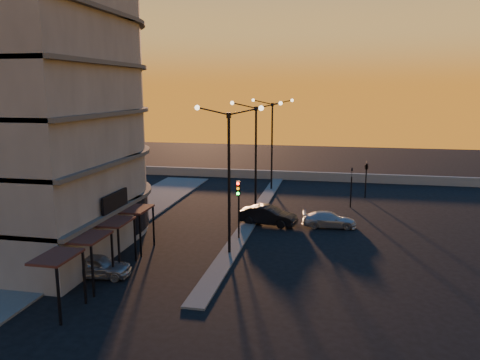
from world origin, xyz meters
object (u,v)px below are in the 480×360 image
streetlamp_mid (256,149)px  traffic_light_main (238,200)px  car_hatchback (97,266)px  car_sedan (268,215)px  car_wagon (329,220)px

streetlamp_mid → traffic_light_main: size_ratio=2.24×
traffic_light_main → car_hatchback: (-6.50, -8.04, -2.24)m
traffic_light_main → car_sedan: traffic_light_main is taller
traffic_light_main → car_wagon: traffic_light_main is taller
streetlamp_mid → car_sedan: (1.50, -2.90, -4.85)m
car_hatchback → car_sedan: 14.65m
traffic_light_main → car_sedan: bearing=70.5°
streetlamp_mid → car_wagon: 8.40m
traffic_light_main → car_wagon: size_ratio=1.04×
car_sedan → car_wagon: (4.72, 0.27, -0.15)m
car_hatchback → car_wagon: (12.72, 12.55, -0.06)m
car_hatchback → car_sedan: size_ratio=0.85×
traffic_light_main → car_sedan: (1.50, 4.23, -2.15)m
traffic_light_main → streetlamp_mid: bearing=90.0°
car_hatchback → car_sedan: car_sedan is taller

